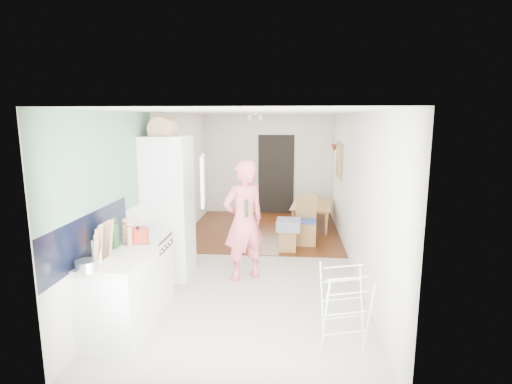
# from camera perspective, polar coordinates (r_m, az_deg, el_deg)

# --- Properties ---
(room_shell) EXTENTS (3.20, 7.00, 2.50)m
(room_shell) POSITION_cam_1_polar(r_m,az_deg,el_deg) (6.67, 0.03, 0.49)
(room_shell) COLOR beige
(room_shell) RESTS_ON ground
(floor) EXTENTS (3.20, 7.00, 0.01)m
(floor) POSITION_cam_1_polar(r_m,az_deg,el_deg) (7.00, 0.03, -9.65)
(floor) COLOR #BAAC9E
(floor) RESTS_ON ground
(wood_floor_overlay) EXTENTS (3.20, 3.30, 0.01)m
(wood_floor_overlay) POSITION_cam_1_polar(r_m,az_deg,el_deg) (8.75, 1.10, -5.44)
(wood_floor_overlay) COLOR #552310
(wood_floor_overlay) RESTS_ON room_shell
(sage_wall_panel) EXTENTS (0.02, 3.00, 1.30)m
(sage_wall_panel) POSITION_cam_1_polar(r_m,az_deg,el_deg) (5.06, -20.34, 3.49)
(sage_wall_panel) COLOR gray
(sage_wall_panel) RESTS_ON room_shell
(tile_splashback) EXTENTS (0.02, 1.90, 0.50)m
(tile_splashback) POSITION_cam_1_polar(r_m,az_deg,el_deg) (4.71, -22.59, -5.85)
(tile_splashback) COLOR black
(tile_splashback) RESTS_ON room_shell
(doorway_recess) EXTENTS (0.90, 0.04, 2.00)m
(doorway_recess) POSITION_cam_1_polar(r_m,az_deg,el_deg) (10.13, 2.89, 2.49)
(doorway_recess) COLOR black
(doorway_recess) RESTS_ON room_shell
(base_cabinet) EXTENTS (0.60, 0.90, 0.86)m
(base_cabinet) POSITION_cam_1_polar(r_m,az_deg,el_deg) (4.84, -18.88, -14.28)
(base_cabinet) COLOR white
(base_cabinet) RESTS_ON room_shell
(worktop) EXTENTS (0.62, 0.92, 0.06)m
(worktop) POSITION_cam_1_polar(r_m,az_deg,el_deg) (4.67, -19.22, -9.13)
(worktop) COLOR silver
(worktop) RESTS_ON room_shell
(range_cooker) EXTENTS (0.60, 0.60, 0.88)m
(range_cooker) POSITION_cam_1_polar(r_m,az_deg,el_deg) (5.47, -15.68, -11.03)
(range_cooker) COLOR white
(range_cooker) RESTS_ON room_shell
(cooker_top) EXTENTS (0.60, 0.60, 0.04)m
(cooker_top) POSITION_cam_1_polar(r_m,az_deg,el_deg) (5.32, -15.93, -6.41)
(cooker_top) COLOR silver
(cooker_top) RESTS_ON room_shell
(fridge_housing) EXTENTS (0.66, 0.66, 2.15)m
(fridge_housing) POSITION_cam_1_polar(r_m,az_deg,el_deg) (6.20, -12.41, -2.19)
(fridge_housing) COLOR white
(fridge_housing) RESTS_ON room_shell
(fridge_door) EXTENTS (0.14, 0.56, 0.70)m
(fridge_door) POSITION_cam_1_polar(r_m,az_deg,el_deg) (5.67, -7.60, 1.68)
(fridge_door) COLOR white
(fridge_door) RESTS_ON room_shell
(fridge_interior) EXTENTS (0.02, 0.52, 0.66)m
(fridge_interior) POSITION_cam_1_polar(r_m,az_deg,el_deg) (6.02, -9.77, 2.14)
(fridge_interior) COLOR white
(fridge_interior) RESTS_ON room_shell
(pinboard) EXTENTS (0.03, 0.90, 0.70)m
(pinboard) POSITION_cam_1_polar(r_m,az_deg,el_deg) (8.54, 11.82, 4.51)
(pinboard) COLOR tan
(pinboard) RESTS_ON room_shell
(pinboard_frame) EXTENTS (0.00, 0.94, 0.74)m
(pinboard_frame) POSITION_cam_1_polar(r_m,az_deg,el_deg) (8.54, 11.72, 4.51)
(pinboard_frame) COLOR olive
(pinboard_frame) RESTS_ON room_shell
(wall_sconce) EXTENTS (0.18, 0.18, 0.16)m
(wall_sconce) POSITION_cam_1_polar(r_m,az_deg,el_deg) (9.17, 11.15, 6.18)
(wall_sconce) COLOR maroon
(wall_sconce) RESTS_ON room_shell
(person) EXTENTS (0.93, 0.86, 2.14)m
(person) POSITION_cam_1_polar(r_m,az_deg,el_deg) (5.91, -1.76, -2.60)
(person) COLOR #F2696E
(person) RESTS_ON floor
(dining_table) EXTENTS (0.86, 1.36, 0.45)m
(dining_table) POSITION_cam_1_polar(r_m,az_deg,el_deg) (9.09, 8.15, -3.50)
(dining_table) COLOR olive
(dining_table) RESTS_ON floor
(dining_chair) EXTENTS (0.42, 0.42, 0.95)m
(dining_chair) POSITION_cam_1_polar(r_m,az_deg,el_deg) (7.74, 7.12, -4.05)
(dining_chair) COLOR olive
(dining_chair) RESTS_ON floor
(stool) EXTENTS (0.32, 0.32, 0.41)m
(stool) POSITION_cam_1_polar(r_m,az_deg,el_deg) (7.41, 4.48, -6.87)
(stool) COLOR olive
(stool) RESTS_ON floor
(grey_drape) EXTENTS (0.45, 0.45, 0.19)m
(grey_drape) POSITION_cam_1_polar(r_m,az_deg,el_deg) (7.30, 4.66, -4.68)
(grey_drape) COLOR slate
(grey_drape) RESTS_ON stool
(drying_rack) EXTENTS (0.55, 0.52, 0.88)m
(drying_rack) POSITION_cam_1_polar(r_m,az_deg,el_deg) (4.44, 12.48, -16.11)
(drying_rack) COLOR white
(drying_rack) RESTS_ON floor
(bread_bin) EXTENTS (0.44, 0.42, 0.20)m
(bread_bin) POSITION_cam_1_polar(r_m,az_deg,el_deg) (6.03, -13.13, 8.70)
(bread_bin) COLOR tan
(bread_bin) RESTS_ON fridge_housing
(red_casserole) EXTENTS (0.32, 0.32, 0.16)m
(red_casserole) POSITION_cam_1_polar(r_m,az_deg,el_deg) (5.14, -16.49, -5.89)
(red_casserole) COLOR red
(red_casserole) RESTS_ON cooker_top
(steel_pan) EXTENTS (0.28, 0.28, 0.11)m
(steel_pan) POSITION_cam_1_polar(r_m,az_deg,el_deg) (4.34, -23.03, -9.68)
(steel_pan) COLOR silver
(steel_pan) RESTS_ON worktop
(held_bottle) EXTENTS (0.05, 0.05, 0.25)m
(held_bottle) POSITION_cam_1_polar(r_m,az_deg,el_deg) (5.70, -1.37, -2.36)
(held_bottle) COLOR #1C3D1F
(held_bottle) RESTS_ON person
(bottle_a) EXTENTS (0.08, 0.08, 0.30)m
(bottle_a) POSITION_cam_1_polar(r_m,az_deg,el_deg) (4.93, -19.58, -5.91)
(bottle_a) COLOR #1C3D1F
(bottle_a) RESTS_ON worktop
(bottle_b) EXTENTS (0.08, 0.08, 0.28)m
(bottle_b) POSITION_cam_1_polar(r_m,az_deg,el_deg) (5.00, -19.29, -5.77)
(bottle_b) COLOR #1C3D1F
(bottle_b) RESTS_ON worktop
(bottle_c) EXTENTS (0.11, 0.11, 0.24)m
(bottle_c) POSITION_cam_1_polar(r_m,az_deg,el_deg) (4.51, -21.81, -7.97)
(bottle_c) COLOR silver
(bottle_c) RESTS_ON worktop
(pepper_mill_front) EXTENTS (0.07, 0.07, 0.23)m
(pepper_mill_front) POSITION_cam_1_polar(r_m,az_deg,el_deg) (4.99, -17.65, -6.00)
(pepper_mill_front) COLOR tan
(pepper_mill_front) RESTS_ON worktop
(pepper_mill_back) EXTENTS (0.07, 0.07, 0.23)m
(pepper_mill_back) POSITION_cam_1_polar(r_m,az_deg,el_deg) (5.13, -18.20, -5.57)
(pepper_mill_back) COLOR tan
(pepper_mill_back) RESTS_ON worktop
(chopping_boards) EXTENTS (0.12, 0.31, 0.42)m
(chopping_boards) POSITION_cam_1_polar(r_m,az_deg,el_deg) (4.52, -20.96, -6.66)
(chopping_boards) COLOR tan
(chopping_boards) RESTS_ON worktop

